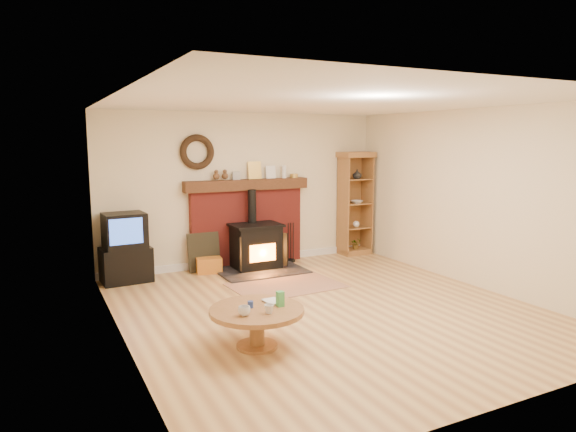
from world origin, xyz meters
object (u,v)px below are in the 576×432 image
coffee_table (257,316)px  curio_cabinet (354,203)px  wood_stove (257,247)px  tv_unit (125,249)px

coffee_table → curio_cabinet: bearing=43.9°
wood_stove → coffee_table: bearing=-113.2°
tv_unit → coffee_table: (0.78, -3.21, -0.17)m
wood_stove → coffee_table: (-1.29, -3.01, -0.03)m
tv_unit → coffee_table: tv_unit is taller
curio_cabinet → coffee_table: curio_cabinet is taller
wood_stove → curio_cabinet: 2.22m
wood_stove → curio_cabinet: bearing=7.5°
wood_stove → curio_cabinet: size_ratio=0.73×
tv_unit → curio_cabinet: bearing=1.2°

